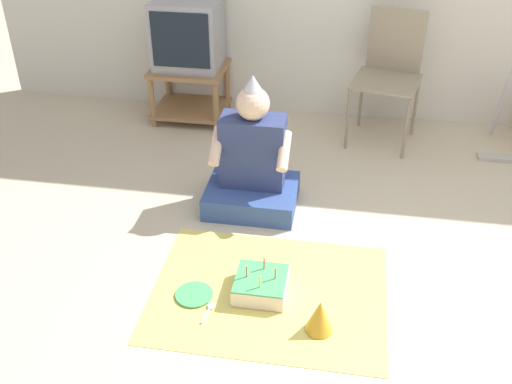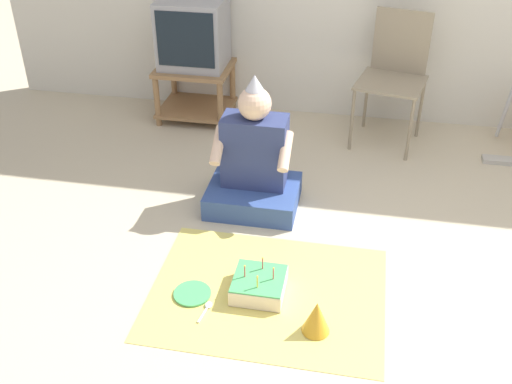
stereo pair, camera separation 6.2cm
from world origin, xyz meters
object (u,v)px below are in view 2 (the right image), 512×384
(birthday_cake, at_px, (259,285))
(party_hat_blue, at_px, (316,317))
(person_seated, at_px, (254,166))
(paper_plate, at_px, (192,293))
(dust_mop, at_px, (511,116))
(folding_chair, at_px, (395,69))
(tv, at_px, (193,33))

(birthday_cake, height_order, party_hat_blue, party_hat_blue)
(person_seated, xyz_separation_m, paper_plate, (-0.15, -0.87, -0.26))
(dust_mop, distance_m, party_hat_blue, 2.22)
(birthday_cake, distance_m, paper_plate, 0.34)
(folding_chair, relative_size, birthday_cake, 3.53)
(folding_chair, bearing_deg, tv, 176.22)
(tv, height_order, dust_mop, dust_mop)
(tv, distance_m, folding_chair, 1.49)
(person_seated, bearing_deg, dust_mop, 29.73)
(folding_chair, xyz_separation_m, person_seated, (-0.80, -1.05, -0.26))
(tv, bearing_deg, person_seated, -59.37)
(tv, distance_m, birthday_cake, 2.21)
(folding_chair, relative_size, person_seated, 1.10)
(folding_chair, relative_size, party_hat_blue, 5.34)
(tv, xyz_separation_m, dust_mop, (2.28, -0.24, -0.35))
(tv, relative_size, paper_plate, 2.61)
(tv, relative_size, birthday_cake, 1.91)
(party_hat_blue, bearing_deg, person_seated, 115.88)
(dust_mop, bearing_deg, party_hat_blue, -120.07)
(tv, height_order, person_seated, tv)
(person_seated, distance_m, birthday_cake, 0.84)
(dust_mop, xyz_separation_m, paper_plate, (-1.74, -1.78, -0.30))
(party_hat_blue, distance_m, paper_plate, 0.65)
(folding_chair, xyz_separation_m, party_hat_blue, (-0.31, -2.05, -0.44))
(person_seated, distance_m, party_hat_blue, 1.13)
(birthday_cake, relative_size, paper_plate, 1.37)
(tv, xyz_separation_m, paper_plate, (0.53, -2.02, -0.65))
(person_seated, relative_size, birthday_cake, 3.22)
(dust_mop, distance_m, birthday_cake, 2.23)
(dust_mop, bearing_deg, paper_plate, -134.32)
(folding_chair, height_order, person_seated, folding_chair)
(tv, bearing_deg, dust_mop, -5.94)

